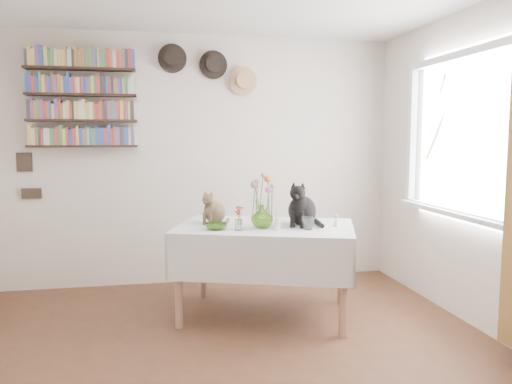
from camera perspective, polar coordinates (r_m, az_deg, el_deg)
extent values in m
cube|color=#F0E2D1|center=(5.12, -6.56, 3.61)|extent=(4.04, 0.04, 2.54)
cube|color=#F0E2D1|center=(0.73, 25.05, -12.10)|extent=(4.04, 0.04, 2.54)
cube|color=white|center=(4.34, 22.25, 6.05)|extent=(0.01, 1.40, 1.20)
cube|color=white|center=(4.39, 22.60, 14.29)|extent=(0.06, 1.52, 0.06)
cube|color=white|center=(4.38, 21.92, -2.20)|extent=(0.06, 1.52, 0.06)
cube|color=white|center=(4.97, 17.59, 6.17)|extent=(0.06, 0.06, 1.20)
cube|color=white|center=(4.37, 21.59, -2.22)|extent=(0.12, 1.50, 0.04)
cube|color=white|center=(4.11, 1.10, -4.26)|extent=(1.64, 1.33, 0.06)
cylinder|color=tan|center=(3.97, -8.83, -10.36)|extent=(0.06, 0.06, 0.70)
cylinder|color=tan|center=(3.81, 10.00, -11.10)|extent=(0.06, 0.06, 0.70)
cylinder|color=tan|center=(4.67, -6.10, -7.80)|extent=(0.06, 0.06, 0.70)
cylinder|color=tan|center=(4.53, 9.71, -8.29)|extent=(0.06, 0.06, 0.70)
imported|color=#8CC74A|center=(3.98, 0.70, -2.79)|extent=(0.25, 0.25, 0.19)
imported|color=#8CC74A|center=(3.92, -4.59, -3.92)|extent=(0.23, 0.23, 0.05)
imported|color=white|center=(3.92, 5.96, -3.58)|extent=(0.12, 0.12, 0.10)
cylinder|color=white|center=(3.89, 2.47, -3.72)|extent=(0.05, 0.05, 0.09)
cylinder|color=white|center=(3.87, 2.48, -2.53)|extent=(0.02, 0.02, 0.07)
cylinder|color=white|center=(3.87, -2.00, -3.80)|extent=(0.05, 0.05, 0.09)
cone|color=white|center=(4.09, 9.18, -3.40)|extent=(0.06, 0.06, 0.08)
sphere|color=beige|center=(4.08, 9.19, -2.71)|extent=(0.03, 0.03, 0.03)
cylinder|color=#4C7233|center=(3.97, 0.25, -1.26)|extent=(0.01, 0.01, 0.30)
sphere|color=#C484A6|center=(3.95, 0.25, 0.90)|extent=(0.07, 0.07, 0.07)
cylinder|color=#4C7233|center=(3.96, 1.33, -1.57)|extent=(0.01, 0.01, 0.26)
sphere|color=#C484A6|center=(3.94, 1.34, 0.30)|extent=(0.06, 0.06, 0.06)
cylinder|color=#4C7233|center=(4.01, 1.46, -0.90)|extent=(0.01, 0.01, 0.34)
sphere|color=orange|center=(3.99, 1.46, 1.52)|extent=(0.06, 0.06, 0.06)
cylinder|color=#4C7233|center=(3.99, -0.26, -1.14)|extent=(0.01, 0.01, 0.31)
sphere|color=orange|center=(3.98, -0.26, 1.08)|extent=(0.05, 0.05, 0.05)
cylinder|color=#4C7233|center=(4.01, 0.56, -0.68)|extent=(0.01, 0.01, 0.37)
sphere|color=#999E93|center=(3.99, 0.56, 1.96)|extent=(0.04, 0.04, 0.04)
cylinder|color=#4C7233|center=(3.93, 0.08, -1.12)|extent=(0.01, 0.01, 0.33)
sphere|color=#999E93|center=(3.91, 0.08, 1.28)|extent=(0.04, 0.04, 0.04)
cylinder|color=#4C7233|center=(3.94, 1.82, -1.38)|extent=(0.01, 0.01, 0.29)
sphere|color=#999E93|center=(3.93, 1.83, 0.72)|extent=(0.04, 0.04, 0.04)
cube|color=black|center=(5.03, -19.10, 4.98)|extent=(1.00, 0.16, 0.02)
cube|color=black|center=(5.04, -19.20, 7.71)|extent=(1.00, 0.16, 0.02)
cube|color=black|center=(5.05, -19.30, 10.43)|extent=(1.00, 0.16, 0.02)
cube|color=black|center=(5.07, -19.40, 13.13)|extent=(1.00, 0.16, 0.02)
cylinder|color=black|center=(5.10, -9.54, 14.83)|extent=(0.28, 0.02, 0.28)
cylinder|color=black|center=(5.06, -9.53, 14.90)|extent=(0.16, 0.08, 0.16)
cylinder|color=black|center=(5.12, -4.91, 14.29)|extent=(0.28, 0.02, 0.28)
cylinder|color=black|center=(5.08, -4.86, 14.35)|extent=(0.16, 0.08, 0.16)
cylinder|color=tan|center=(5.14, -1.49, 12.59)|extent=(0.28, 0.02, 0.28)
cylinder|color=tan|center=(5.10, -1.41, 12.64)|extent=(0.16, 0.08, 0.16)
cube|color=#38281E|center=(5.21, -24.95, 3.12)|extent=(0.14, 0.02, 0.18)
cube|color=#38281E|center=(5.22, -24.27, -0.15)|extent=(0.18, 0.02, 0.10)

